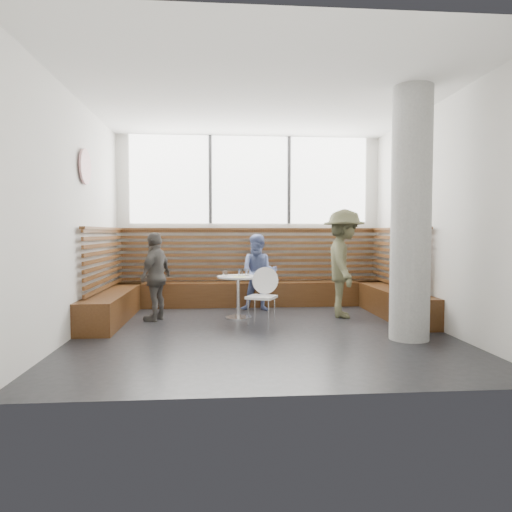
{
  "coord_description": "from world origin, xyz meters",
  "views": [
    {
      "loc": [
        -0.58,
        -6.23,
        1.38
      ],
      "look_at": [
        0.0,
        1.0,
        1.0
      ],
      "focal_mm": 32.0,
      "sensor_mm": 36.0,
      "label": 1
    }
  ],
  "objects": [
    {
      "name": "menu_card",
      "position": [
        -0.27,
        0.83,
        0.68
      ],
      "size": [
        0.2,
        0.15,
        0.0
      ],
      "primitive_type": "cube",
      "rotation": [
        0.0,
        0.0,
        0.07
      ],
      "color": "#A5C64C",
      "rests_on": "cafe_table"
    },
    {
      "name": "cafe_chair",
      "position": [
        0.04,
        0.51,
        0.5
      ],
      "size": [
        0.41,
        0.4,
        0.85
      ],
      "rotation": [
        0.0,
        0.0,
        -0.44
      ],
      "color": "white",
      "rests_on": "ground"
    },
    {
      "name": "child_left",
      "position": [
        -1.57,
        0.96,
        0.69
      ],
      "size": [
        0.61,
        0.87,
        1.38
      ],
      "primitive_type": "imported",
      "rotation": [
        0.0,
        0.0,
        -1.94
      ],
      "color": "#514E4A",
      "rests_on": "ground"
    },
    {
      "name": "glass_left",
      "position": [
        -0.5,
        0.98,
        0.73
      ],
      "size": [
        0.07,
        0.07,
        0.11
      ],
      "primitive_type": "cylinder",
      "color": "white",
      "rests_on": "cafe_table"
    },
    {
      "name": "plate_near",
      "position": [
        -0.38,
        1.1,
        0.69
      ],
      "size": [
        0.19,
        0.19,
        0.01
      ],
      "primitive_type": "cylinder",
      "color": "white",
      "rests_on": "cafe_table"
    },
    {
      "name": "room",
      "position": [
        0.0,
        0.0,
        1.6
      ],
      "size": [
        5.0,
        5.0,
        3.2
      ],
      "color": "silver",
      "rests_on": "ground"
    },
    {
      "name": "concrete_column",
      "position": [
        1.85,
        -0.6,
        1.6
      ],
      "size": [
        0.5,
        0.5,
        3.2
      ],
      "primitive_type": "cylinder",
      "color": "gray",
      "rests_on": "ground"
    },
    {
      "name": "glass_right",
      "position": [
        -0.14,
        1.07,
        0.73
      ],
      "size": [
        0.07,
        0.07,
        0.11
      ],
      "primitive_type": "cylinder",
      "color": "white",
      "rests_on": "cafe_table"
    },
    {
      "name": "plate_far",
      "position": [
        -0.19,
        1.16,
        0.69
      ],
      "size": [
        0.18,
        0.18,
        0.01
      ],
      "primitive_type": "cylinder",
      "color": "white",
      "rests_on": "cafe_table"
    },
    {
      "name": "glass_mid",
      "position": [
        -0.25,
        0.99,
        0.74
      ],
      "size": [
        0.07,
        0.07,
        0.12
      ],
      "primitive_type": "cylinder",
      "color": "white",
      "rests_on": "cafe_table"
    },
    {
      "name": "cafe_table",
      "position": [
        -0.29,
        1.01,
        0.49
      ],
      "size": [
        0.66,
        0.66,
        0.68
      ],
      "color": "silver",
      "rests_on": "ground"
    },
    {
      "name": "child_back",
      "position": [
        0.11,
        1.69,
        0.67
      ],
      "size": [
        0.73,
        0.62,
        1.34
      ],
      "primitive_type": "imported",
      "rotation": [
        0.0,
        0.0,
        -0.19
      ],
      "color": "#5C6A9F",
      "rests_on": "ground"
    },
    {
      "name": "wall_art",
      "position": [
        -2.46,
        0.4,
        2.3
      ],
      "size": [
        0.03,
        0.5,
        0.5
      ],
      "primitive_type": "cylinder",
      "rotation": [
        0.0,
        1.57,
        0.0
      ],
      "color": "white",
      "rests_on": "room"
    },
    {
      "name": "adult_man",
      "position": [
        1.43,
        1.0,
        0.87
      ],
      "size": [
        0.85,
        1.23,
        1.75
      ],
      "primitive_type": "imported",
      "rotation": [
        0.0,
        0.0,
        1.38
      ],
      "color": "#4C4C33",
      "rests_on": "ground"
    },
    {
      "name": "booth",
      "position": [
        0.0,
        1.77,
        0.41
      ],
      "size": [
        5.0,
        2.5,
        1.44
      ],
      "color": "#3C220F",
      "rests_on": "ground"
    }
  ]
}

